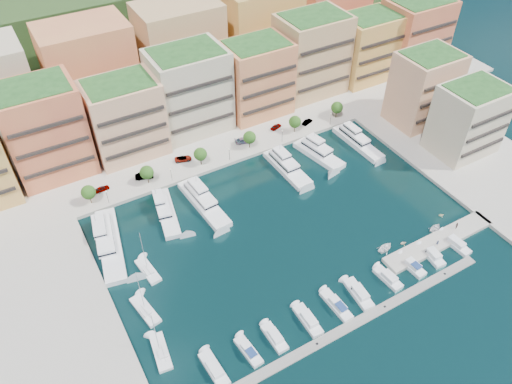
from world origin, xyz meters
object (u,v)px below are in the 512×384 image
(tree_1, at_px, (147,172))
(tree_2, at_px, (200,154))
(cruiser_2, at_px, (275,338))
(car_4, at_px, (276,127))
(sailboat_0, at_px, (161,352))
(car_1, at_px, (144,176))
(tree_3, at_px, (250,137))
(yacht_0, at_px, (109,241))
(cruiser_0, at_px, (214,369))
(sailboat_1, at_px, (145,311))
(yacht_5, at_px, (318,152))
(tender_1, at_px, (403,243))
(tender_2, at_px, (435,228))
(tree_4, at_px, (295,122))
(lamppost_3, at_px, (282,134))
(tree_0, at_px, (88,192))
(lamppost_4, at_px, (331,117))
(cruiser_1, at_px, (249,351))
(cruiser_3, at_px, (308,320))
(sailboat_2, at_px, (148,271))
(car_0, at_px, (102,189))
(lamppost_0, at_px, (107,195))
(tree_5, at_px, (337,108))
(cruiser_9, at_px, (455,244))
(car_2, at_px, (183,159))
(car_5, at_px, (307,122))
(cruiser_7, at_px, (412,266))
(cruiser_5, at_px, (359,294))
(person_1, at_px, (456,226))
(lamppost_1, at_px, (171,173))
(cruiser_6, at_px, (388,278))
(cruiser_8, at_px, (432,255))
(car_3, at_px, (244,140))
(tender_0, at_px, (385,248))
(yacht_6, at_px, (356,140))
(lamppost_2, at_px, (229,152))
(yacht_4, at_px, (286,166))
(cruiser_4, at_px, (336,305))
(person_0, at_px, (438,243))
(yacht_1, at_px, (166,211))

(tree_1, relative_size, tree_2, 1.00)
(cruiser_2, height_order, car_4, car_4)
(sailboat_0, height_order, car_1, sailboat_0)
(tree_3, distance_m, yacht_0, 50.88)
(cruiser_0, relative_size, sailboat_1, 0.66)
(yacht_5, bearing_deg, tender_1, -92.98)
(cruiser_0, relative_size, tender_2, 2.31)
(tree_4, bearing_deg, lamppost_3, -159.03)
(tree_0, xyz_separation_m, tender_1, (62.11, -51.58, -4.30))
(lamppost_4, height_order, tender_2, lamppost_4)
(cruiser_1, height_order, cruiser_3, cruiser_1)
(tree_3, relative_size, cruiser_1, 0.73)
(sailboat_2, relative_size, car_0, 3.34)
(tree_2, distance_m, lamppost_0, 28.11)
(tree_5, height_order, yacht_0, tree_5)
(cruiser_9, height_order, car_2, car_2)
(cruiser_2, height_order, cruiser_3, same)
(lamppost_3, relative_size, lamppost_4, 1.00)
(car_5, bearing_deg, sailboat_1, 100.77)
(tree_0, height_order, tender_1, tree_0)
(tree_5, bearing_deg, cruiser_7, -110.06)
(lamppost_4, distance_m, sailboat_2, 75.87)
(yacht_5, relative_size, cruiser_5, 1.97)
(tender_2, distance_m, car_5, 53.63)
(cruiser_0, bearing_deg, cruiser_9, 0.00)
(tree_0, relative_size, cruiser_1, 0.73)
(cruiser_0, bearing_deg, car_2, 71.40)
(sailboat_1, distance_m, person_1, 77.81)
(lamppost_4, height_order, sailboat_0, sailboat_0)
(lamppost_1, distance_m, cruiser_6, 63.24)
(tree_1, distance_m, cruiser_9, 81.37)
(sailboat_1, relative_size, tender_2, 3.52)
(cruiser_6, distance_m, cruiser_8, 13.65)
(tree_1, height_order, car_3, tree_1)
(tender_0, bearing_deg, yacht_6, -41.09)
(lamppost_2, distance_m, cruiser_8, 61.32)
(cruiser_0, bearing_deg, cruiser_3, 0.01)
(lamppost_3, height_order, tender_2, lamppost_3)
(lamppost_0, relative_size, sailboat_2, 0.32)
(yacht_4, xyz_separation_m, cruiser_4, (-15.71, -45.13, -0.52))
(tree_4, xyz_separation_m, person_0, (4.27, -56.46, -2.94))
(cruiser_5, relative_size, tender_2, 2.38)
(cruiser_9, bearing_deg, lamppost_3, 104.87)
(car_4, bearing_deg, yacht_0, 91.36)
(tree_5, height_order, sailboat_0, sailboat_0)
(car_0, bearing_deg, tender_2, -133.62)
(cruiser_7, bearing_deg, lamppost_2, 108.60)
(cruiser_7, height_order, cruiser_9, cruiser_7)
(lamppost_3, height_order, yacht_1, yacht_1)
(tree_1, bearing_deg, car_0, 164.80)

